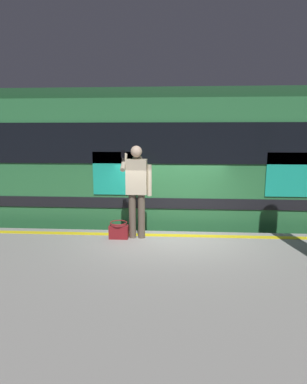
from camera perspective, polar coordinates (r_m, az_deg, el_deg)
The scene contains 8 objects.
ground_plane at distance 7.29m, azimuth 2.75°, elevation -15.53°, with size 23.72×23.72×0.00m, color #4C4742.
platform at distance 4.87m, azimuth 2.25°, elevation -22.14°, with size 14.03×4.92×1.14m, color gray.
safety_line at distance 6.59m, azimuth 2.79°, elevation -7.72°, with size 13.75×0.16×0.01m, color yellow.
track_rail_near at distance 8.35m, azimuth 2.91°, elevation -11.47°, with size 18.24×0.08×0.16m, color slate.
track_rail_far at distance 9.70m, azimuth 3.04°, elevation -8.33°, with size 18.24×0.08×0.16m, color slate.
train_carriage at distance 8.51m, azimuth 8.06°, elevation 6.01°, with size 10.99×2.75×4.03m.
passenger at distance 6.23m, azimuth -3.00°, elevation 1.40°, with size 0.57×0.55×1.82m.
handbag at distance 6.40m, azimuth -6.22°, elevation -6.90°, with size 0.38×0.34×0.33m.
Camera 1 is at (-0.09, 6.56, 3.18)m, focal length 29.91 mm.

